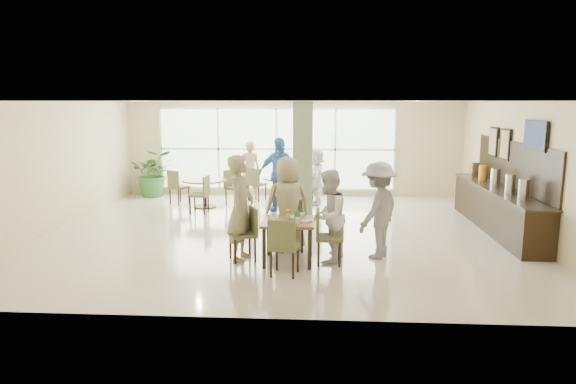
# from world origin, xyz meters

# --- Properties ---
(ground) EXTENTS (10.00, 10.00, 0.00)m
(ground) POSITION_xyz_m (0.00, 0.00, 0.00)
(ground) COLOR beige
(ground) RESTS_ON ground
(room_shell) EXTENTS (10.00, 10.00, 10.00)m
(room_shell) POSITION_xyz_m (0.00, 0.00, 1.70)
(room_shell) COLOR white
(room_shell) RESTS_ON ground
(window_bank) EXTENTS (7.00, 0.04, 7.00)m
(window_bank) POSITION_xyz_m (-0.50, 4.46, 1.40)
(window_bank) COLOR silver
(window_bank) RESTS_ON ground
(column) EXTENTS (0.45, 0.45, 2.80)m
(column) POSITION_xyz_m (0.40, 1.20, 1.40)
(column) COLOR #717F58
(column) RESTS_ON ground
(main_table) EXTENTS (0.91, 0.91, 0.75)m
(main_table) POSITION_xyz_m (0.26, -2.08, 0.65)
(main_table) COLOR brown
(main_table) RESTS_ON ground
(round_table_left) EXTENTS (1.20, 1.20, 0.75)m
(round_table_left) POSITION_xyz_m (-2.27, 2.59, 0.59)
(round_table_left) COLOR brown
(round_table_left) RESTS_ON ground
(round_table_right) EXTENTS (1.13, 1.13, 0.75)m
(round_table_right) POSITION_xyz_m (-0.20, 3.12, 0.58)
(round_table_right) COLOR brown
(round_table_right) RESTS_ON ground
(chairs_main_table) EXTENTS (2.06, 1.92, 0.95)m
(chairs_main_table) POSITION_xyz_m (0.23, -2.07, 0.47)
(chairs_main_table) COLOR brown
(chairs_main_table) RESTS_ON ground
(chairs_table_left) EXTENTS (2.19, 1.71, 0.95)m
(chairs_table_left) POSITION_xyz_m (-2.27, 2.57, 0.47)
(chairs_table_left) COLOR brown
(chairs_table_left) RESTS_ON ground
(chairs_table_right) EXTENTS (2.07, 1.81, 0.95)m
(chairs_table_right) POSITION_xyz_m (-0.23, 3.13, 0.47)
(chairs_table_right) COLOR brown
(chairs_table_right) RESTS_ON ground
(tabletop_clutter) EXTENTS (0.72, 0.73, 0.21)m
(tabletop_clutter) POSITION_xyz_m (0.28, -2.09, 0.81)
(tabletop_clutter) COLOR white
(tabletop_clutter) RESTS_ON main_table
(buffet_counter) EXTENTS (0.64, 4.70, 1.95)m
(buffet_counter) POSITION_xyz_m (4.70, 0.51, 0.55)
(buffet_counter) COLOR black
(buffet_counter) RESTS_ON ground
(wall_tv) EXTENTS (0.06, 1.00, 0.58)m
(wall_tv) POSITION_xyz_m (4.94, -0.60, 2.15)
(wall_tv) COLOR black
(wall_tv) RESTS_ON ground
(framed_art_a) EXTENTS (0.05, 0.55, 0.70)m
(framed_art_a) POSITION_xyz_m (4.95, 1.00, 1.85)
(framed_art_a) COLOR black
(framed_art_a) RESTS_ON ground
(framed_art_b) EXTENTS (0.05, 0.55, 0.70)m
(framed_art_b) POSITION_xyz_m (4.95, 1.80, 1.85)
(framed_art_b) COLOR black
(framed_art_b) RESTS_ON ground
(potted_plant) EXTENTS (1.56, 1.56, 1.40)m
(potted_plant) POSITION_xyz_m (-4.15, 4.10, 0.70)
(potted_plant) COLOR #2F6528
(potted_plant) RESTS_ON ground
(teen_left) EXTENTS (0.56, 0.75, 1.88)m
(teen_left) POSITION_xyz_m (-0.59, -1.98, 0.94)
(teen_left) COLOR tan
(teen_left) RESTS_ON ground
(teen_far) EXTENTS (0.98, 0.72, 1.79)m
(teen_far) POSITION_xyz_m (0.20, -1.32, 0.90)
(teen_far) COLOR tan
(teen_far) RESTS_ON ground
(teen_right) EXTENTS (0.84, 0.95, 1.64)m
(teen_right) POSITION_xyz_m (0.96, -1.99, 0.82)
(teen_right) COLOR white
(teen_right) RESTS_ON ground
(teen_standing) EXTENTS (1.16, 1.30, 1.75)m
(teen_standing) POSITION_xyz_m (1.86, -1.67, 0.87)
(teen_standing) COLOR gray
(teen_standing) RESTS_ON ground
(adult_a) EXTENTS (1.24, 0.91, 1.91)m
(adult_a) POSITION_xyz_m (-0.24, 2.22, 0.95)
(adult_a) COLOR #3D77B8
(adult_a) RESTS_ON ground
(adult_b) EXTENTS (0.68, 1.45, 1.54)m
(adult_b) POSITION_xyz_m (0.69, 3.18, 0.77)
(adult_b) COLOR white
(adult_b) RESTS_ON ground
(adult_standing) EXTENTS (0.68, 0.52, 1.69)m
(adult_standing) POSITION_xyz_m (-1.21, 3.79, 0.85)
(adult_standing) COLOR tan
(adult_standing) RESTS_ON ground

